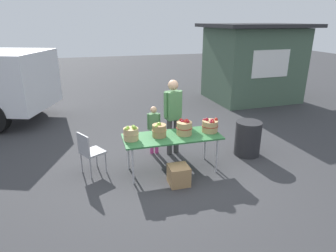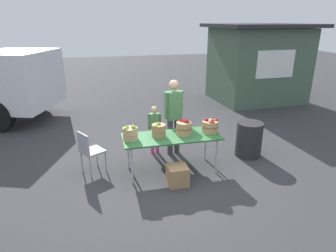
{
  "view_description": "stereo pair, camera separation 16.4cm",
  "coord_description": "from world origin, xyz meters",
  "px_view_note": "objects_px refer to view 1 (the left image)",
  "views": [
    {
      "loc": [
        -1.48,
        -5.08,
        2.89
      ],
      "look_at": [
        0.0,
        0.3,
        0.85
      ],
      "focal_mm": 31.36,
      "sensor_mm": 36.0,
      "label": 1
    },
    {
      "loc": [
        -1.32,
        -5.12,
        2.89
      ],
      "look_at": [
        0.0,
        0.3,
        0.85
      ],
      "focal_mm": 31.36,
      "sensor_mm": 36.0,
      "label": 2
    }
  ],
  "objects_px": {
    "apple_basket_green_0": "(131,133)",
    "apple_basket_red_1": "(210,126)",
    "market_table": "(172,138)",
    "vendor_adult": "(173,112)",
    "produce_crate": "(179,175)",
    "apple_basket_green_1": "(159,130)",
    "child_customer": "(154,126)",
    "folding_chair": "(89,150)",
    "apple_basket_red_0": "(184,128)",
    "trash_barrel": "(248,138)"
  },
  "relations": [
    {
      "from": "apple_basket_green_1",
      "to": "trash_barrel",
      "type": "distance_m",
      "value": 2.16
    },
    {
      "from": "market_table",
      "to": "apple_basket_green_0",
      "type": "bearing_deg",
      "value": 178.68
    },
    {
      "from": "trash_barrel",
      "to": "produce_crate",
      "type": "distance_m",
      "value": 2.05
    },
    {
      "from": "vendor_adult",
      "to": "folding_chair",
      "type": "distance_m",
      "value": 1.95
    },
    {
      "from": "apple_basket_green_0",
      "to": "child_customer",
      "type": "distance_m",
      "value": 1.1
    },
    {
      "from": "market_table",
      "to": "child_customer",
      "type": "relative_size",
      "value": 1.71
    },
    {
      "from": "produce_crate",
      "to": "folding_chair",
      "type": "bearing_deg",
      "value": 151.54
    },
    {
      "from": "child_customer",
      "to": "apple_basket_green_1",
      "type": "bearing_deg",
      "value": 94.22
    },
    {
      "from": "produce_crate",
      "to": "apple_basket_green_1",
      "type": "bearing_deg",
      "value": 111.07
    },
    {
      "from": "market_table",
      "to": "vendor_adult",
      "type": "relative_size",
      "value": 1.12
    },
    {
      "from": "apple_basket_red_0",
      "to": "apple_basket_red_1",
      "type": "relative_size",
      "value": 0.96
    },
    {
      "from": "apple_basket_red_1",
      "to": "produce_crate",
      "type": "relative_size",
      "value": 0.92
    },
    {
      "from": "folding_chair",
      "to": "produce_crate",
      "type": "height_order",
      "value": "folding_chair"
    },
    {
      "from": "apple_basket_green_0",
      "to": "apple_basket_red_0",
      "type": "distance_m",
      "value": 1.05
    },
    {
      "from": "market_table",
      "to": "apple_basket_red_0",
      "type": "distance_m",
      "value": 0.31
    },
    {
      "from": "apple_basket_red_1",
      "to": "vendor_adult",
      "type": "bearing_deg",
      "value": 126.58
    },
    {
      "from": "apple_basket_green_0",
      "to": "folding_chair",
      "type": "distance_m",
      "value": 0.91
    },
    {
      "from": "apple_basket_green_1",
      "to": "trash_barrel",
      "type": "height_order",
      "value": "apple_basket_green_1"
    },
    {
      "from": "apple_basket_green_0",
      "to": "apple_basket_green_1",
      "type": "relative_size",
      "value": 1.02
    },
    {
      "from": "market_table",
      "to": "folding_chair",
      "type": "distance_m",
      "value": 1.62
    },
    {
      "from": "apple_basket_green_0",
      "to": "vendor_adult",
      "type": "relative_size",
      "value": 0.18
    },
    {
      "from": "apple_basket_green_0",
      "to": "child_customer",
      "type": "relative_size",
      "value": 0.27
    },
    {
      "from": "apple_basket_red_0",
      "to": "folding_chair",
      "type": "xyz_separation_m",
      "value": [
        -1.83,
        0.29,
        -0.38
      ]
    },
    {
      "from": "apple_basket_red_0",
      "to": "apple_basket_red_1",
      "type": "distance_m",
      "value": 0.55
    },
    {
      "from": "apple_basket_green_0",
      "to": "apple_basket_red_0",
      "type": "height_order",
      "value": "apple_basket_red_0"
    },
    {
      "from": "market_table",
      "to": "vendor_adult",
      "type": "bearing_deg",
      "value": 72.51
    },
    {
      "from": "folding_chair",
      "to": "trash_barrel",
      "type": "bearing_deg",
      "value": -120.17
    },
    {
      "from": "apple_basket_red_0",
      "to": "vendor_adult",
      "type": "xyz_separation_m",
      "value": [
        -0.01,
        0.76,
        0.1
      ]
    },
    {
      "from": "child_customer",
      "to": "folding_chair",
      "type": "xyz_separation_m",
      "value": [
        -1.42,
        -0.58,
        -0.14
      ]
    },
    {
      "from": "apple_basket_green_0",
      "to": "produce_crate",
      "type": "relative_size",
      "value": 0.82
    },
    {
      "from": "folding_chair",
      "to": "apple_basket_green_1",
      "type": "bearing_deg",
      "value": -131.04
    },
    {
      "from": "vendor_adult",
      "to": "produce_crate",
      "type": "height_order",
      "value": "vendor_adult"
    },
    {
      "from": "child_customer",
      "to": "apple_basket_red_1",
      "type": "bearing_deg",
      "value": 148.02
    },
    {
      "from": "child_customer",
      "to": "produce_crate",
      "type": "xyz_separation_m",
      "value": [
        0.14,
        -1.43,
        -0.47
      ]
    },
    {
      "from": "apple_basket_red_1",
      "to": "market_table",
      "type": "bearing_deg",
      "value": -178.36
    },
    {
      "from": "apple_basket_green_0",
      "to": "child_customer",
      "type": "xyz_separation_m",
      "value": [
        0.63,
        0.87,
        -0.23
      ]
    },
    {
      "from": "folding_chair",
      "to": "apple_basket_red_1",
      "type": "bearing_deg",
      "value": -126.45
    },
    {
      "from": "apple_basket_green_0",
      "to": "apple_basket_red_1",
      "type": "bearing_deg",
      "value": 0.17
    },
    {
      "from": "apple_basket_red_1",
      "to": "apple_basket_red_0",
      "type": "bearing_deg",
      "value": -179.24
    },
    {
      "from": "market_table",
      "to": "vendor_adult",
      "type": "distance_m",
      "value": 0.86
    },
    {
      "from": "child_customer",
      "to": "folding_chair",
      "type": "distance_m",
      "value": 1.54
    },
    {
      "from": "apple_basket_red_0",
      "to": "produce_crate",
      "type": "bearing_deg",
      "value": -116.5
    },
    {
      "from": "market_table",
      "to": "apple_basket_green_1",
      "type": "bearing_deg",
      "value": 171.71
    },
    {
      "from": "apple_basket_green_0",
      "to": "apple_basket_red_1",
      "type": "distance_m",
      "value": 1.59
    },
    {
      "from": "vendor_adult",
      "to": "produce_crate",
      "type": "relative_size",
      "value": 4.62
    },
    {
      "from": "apple_basket_red_0",
      "to": "vendor_adult",
      "type": "bearing_deg",
      "value": 90.64
    },
    {
      "from": "produce_crate",
      "to": "apple_basket_red_0",
      "type": "bearing_deg",
      "value": 63.5
    },
    {
      "from": "apple_basket_green_1",
      "to": "produce_crate",
      "type": "relative_size",
      "value": 0.81
    },
    {
      "from": "apple_basket_red_1",
      "to": "apple_basket_green_1",
      "type": "bearing_deg",
      "value": 179.27
    },
    {
      "from": "folding_chair",
      "to": "apple_basket_green_0",
      "type": "bearing_deg",
      "value": -139.6
    }
  ]
}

